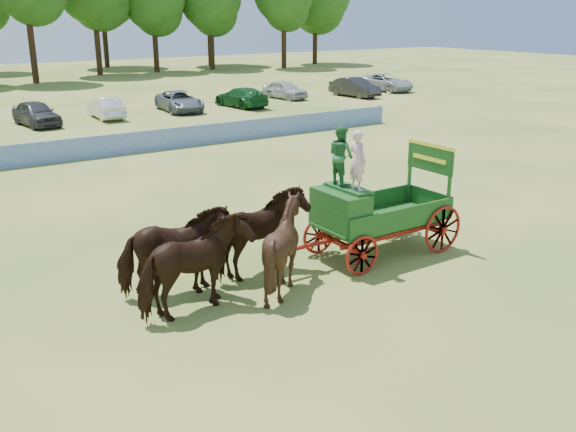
{
  "coord_description": "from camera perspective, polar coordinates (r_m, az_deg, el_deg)",
  "views": [
    {
      "loc": [
        -15.09,
        -11.82,
        6.65
      ],
      "look_at": [
        -5.77,
        2.04,
        1.3
      ],
      "focal_mm": 40.0,
      "sensor_mm": 36.0,
      "label": 1
    }
  ],
  "objects": [
    {
      "name": "horse_wheel_left",
      "position": [
        15.76,
        -0.4,
        -2.71
      ],
      "size": [
        2.07,
        1.84,
        2.28
      ],
      "primitive_type": "imported",
      "rotation": [
        0.0,
        0.0,
        1.57
      ],
      "color": "black",
      "rests_on": "ground"
    },
    {
      "name": "parked_cars",
      "position": [
        44.46,
        -15.12,
        9.51
      ],
      "size": [
        52.08,
        7.42,
        1.61
      ],
      "color": "silver",
      "rests_on": "ground"
    },
    {
      "name": "horse_wheel_right",
      "position": [
        16.63,
        -2.49,
        -1.62
      ],
      "size": [
        2.89,
        1.78,
        2.27
      ],
      "primitive_type": "imported",
      "rotation": [
        0.0,
        0.0,
        1.79
      ],
      "color": "black",
      "rests_on": "ground"
    },
    {
      "name": "horse_lead_left",
      "position": [
        14.66,
        -8.26,
        -4.52
      ],
      "size": [
        2.85,
        1.64,
        2.27
      ],
      "primitive_type": "imported",
      "rotation": [
        0.0,
        0.0,
        1.73
      ],
      "color": "black",
      "rests_on": "ground"
    },
    {
      "name": "farm_dray",
      "position": [
        17.72,
        6.53,
        1.32
      ],
      "size": [
        6.0,
        2.0,
        3.76
      ],
      "color": "#9F1E0F",
      "rests_on": "ground"
    },
    {
      "name": "horse_lead_right",
      "position": [
        15.6,
        -10.04,
        -3.22
      ],
      "size": [
        2.89,
        1.78,
        2.27
      ],
      "primitive_type": "imported",
      "rotation": [
        0.0,
        0.0,
        1.35
      ],
      "color": "black",
      "rests_on": "ground"
    },
    {
      "name": "sponsor_banner",
      "position": [
        33.54,
        -8.54,
        7.05
      ],
      "size": [
        26.0,
        0.08,
        1.05
      ],
      "primitive_type": "cube",
      "color": "#1E3AA4",
      "rests_on": "ground"
    },
    {
      "name": "ground",
      "position": [
        20.29,
        17.0,
        -2.18
      ],
      "size": [
        160.0,
        160.0,
        0.0
      ],
      "primitive_type": "plane",
      "color": "#AA9C4C",
      "rests_on": "ground"
    }
  ]
}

